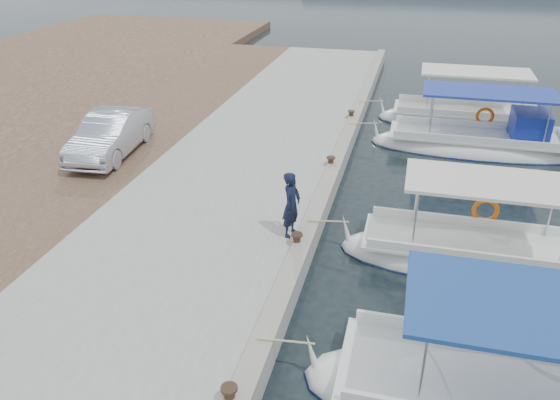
# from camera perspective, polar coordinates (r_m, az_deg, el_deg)

# --- Properties ---
(ground) EXTENTS (400.00, 400.00, 0.00)m
(ground) POSITION_cam_1_polar(r_m,az_deg,el_deg) (12.23, 1.81, -10.54)
(ground) COLOR black
(ground) RESTS_ON ground
(concrete_quay) EXTENTS (6.00, 40.00, 0.50)m
(concrete_quay) POSITION_cam_1_polar(r_m,az_deg,el_deg) (16.95, -4.44, 1.67)
(concrete_quay) COLOR #979792
(concrete_quay) RESTS_ON ground
(quay_curb) EXTENTS (0.44, 40.00, 0.12)m
(quay_curb) POSITION_cam_1_polar(r_m,az_deg,el_deg) (16.21, 4.90, 1.65)
(quay_curb) COLOR gray
(quay_curb) RESTS_ON concrete_quay
(cobblestone_strip) EXTENTS (4.00, 40.00, 0.50)m
(cobblestone_strip) POSITION_cam_1_polar(r_m,az_deg,el_deg) (19.03, -18.91, 3.14)
(cobblestone_strip) COLOR brown
(cobblestone_strip) RESTS_ON ground
(fishing_caique_c) EXTENTS (6.37, 2.09, 2.83)m
(fishing_caique_c) POSITION_cam_1_polar(r_m,az_deg,el_deg) (14.19, 19.24, -5.81)
(fishing_caique_c) COLOR white
(fishing_caique_c) RESTS_ON ground
(fishing_caique_d) EXTENTS (7.59, 2.28, 2.83)m
(fishing_caique_d) POSITION_cam_1_polar(r_m,az_deg,el_deg) (21.39, 20.00, 5.35)
(fishing_caique_d) COLOR white
(fishing_caique_d) RESTS_ON ground
(fishing_caique_e) EXTENTS (7.13, 2.27, 2.83)m
(fishing_caique_e) POSITION_cam_1_polar(r_m,az_deg,el_deg) (24.22, 18.70, 7.81)
(fishing_caique_e) COLOR white
(fishing_caique_e) RESTS_ON ground
(mooring_bollards) EXTENTS (0.28, 20.28, 0.33)m
(mooring_bollards) POSITION_cam_1_polar(r_m,az_deg,el_deg) (13.12, 1.78, -4.05)
(mooring_bollards) COLOR black
(mooring_bollards) RESTS_ON concrete_quay
(fisherman) EXTENTS (0.53, 0.69, 1.68)m
(fisherman) POSITION_cam_1_polar(r_m,az_deg,el_deg) (13.26, 1.21, -0.48)
(fisherman) COLOR black
(fisherman) RESTS_ON concrete_quay
(parked_car) EXTENTS (1.86, 4.37, 1.40)m
(parked_car) POSITION_cam_1_polar(r_m,az_deg,el_deg) (19.14, -17.28, 6.58)
(parked_car) COLOR #AAB1C3
(parked_car) RESTS_ON cobblestone_strip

